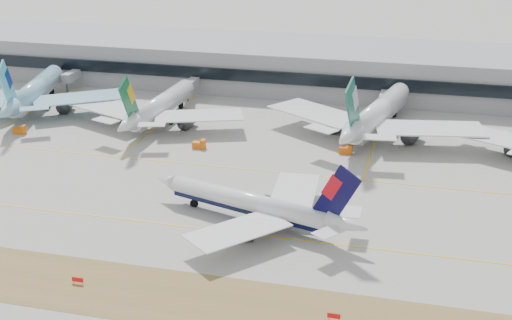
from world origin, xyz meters
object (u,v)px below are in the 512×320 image
(widebody_korean, at_px, (33,93))
(widebody_eva, at_px, (159,107))
(terminal, at_px, (321,66))
(taxiing_airliner, at_px, (256,205))
(widebody_cathay, at_px, (376,115))

(widebody_korean, relative_size, widebody_eva, 1.07)
(widebody_korean, xyz_separation_m, widebody_eva, (44.22, -3.17, -0.52))
(widebody_korean, height_order, terminal, widebody_korean)
(widebody_eva, bearing_deg, terminal, -34.30)
(taxiing_airliner, relative_size, widebody_korean, 0.85)
(terminal, bearing_deg, widebody_cathay, -63.55)
(taxiing_airliner, relative_size, widebody_eva, 0.90)
(terminal, bearing_deg, widebody_eva, -125.86)
(terminal, bearing_deg, taxiing_airliner, -87.14)
(widebody_korean, bearing_deg, widebody_eva, -107.76)
(widebody_cathay, distance_m, terminal, 55.26)
(widebody_eva, bearing_deg, taxiing_airliner, -140.89)
(widebody_korean, distance_m, widebody_cathay, 108.75)
(taxiing_airliner, bearing_deg, widebody_korean, -17.43)
(widebody_eva, height_order, terminal, widebody_eva)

